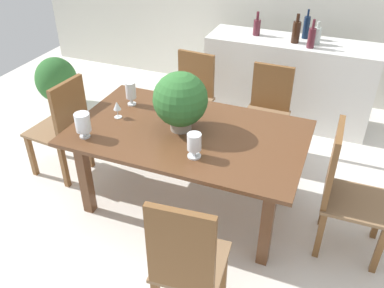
{
  "coord_description": "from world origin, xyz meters",
  "views": [
    {
      "loc": [
        1.04,
        -2.44,
        2.41
      ],
      "look_at": [
        0.04,
        0.04,
        0.65
      ],
      "focal_mm": 38.38,
      "sensor_mm": 36.0,
      "label": 1
    }
  ],
  "objects": [
    {
      "name": "flower_centerpiece",
      "position": [
        -0.07,
        0.08,
        0.99
      ],
      "size": [
        0.42,
        0.42,
        0.47
      ],
      "color": "gray",
      "rests_on": "dining_table"
    },
    {
      "name": "wine_bottle_tall",
      "position": [
        0.05,
        1.92,
        1.03
      ],
      "size": [
        0.08,
        0.08,
        0.25
      ],
      "color": "#511E28",
      "rests_on": "kitchen_counter"
    },
    {
      "name": "chair_near_right",
      "position": [
        0.42,
        -0.98,
        0.55
      ],
      "size": [
        0.45,
        0.47,
        1.03
      ],
      "rotation": [
        0.0,
        0.0,
        3.23
      ],
      "color": "brown",
      "rests_on": "ground"
    },
    {
      "name": "chair_far_right",
      "position": [
        0.41,
        1.11,
        0.51
      ],
      "size": [
        0.42,
        0.45,
        0.91
      ],
      "rotation": [
        0.0,
        0.0,
        -0.01
      ],
      "color": "brown",
      "rests_on": "ground"
    },
    {
      "name": "crystal_vase_right",
      "position": [
        0.17,
        -0.23,
        0.85
      ],
      "size": [
        0.1,
        0.1,
        0.19
      ],
      "color": "silver",
      "rests_on": "dining_table"
    },
    {
      "name": "ground_plane",
      "position": [
        0.0,
        0.0,
        0.0
      ],
      "size": [
        7.04,
        7.04,
        0.0
      ],
      "primitive_type": "plane",
      "color": "silver"
    },
    {
      "name": "crystal_vase_left",
      "position": [
        -0.7,
        -0.3,
        0.86
      ],
      "size": [
        0.12,
        0.12,
        0.2
      ],
      "color": "silver",
      "rests_on": "dining_table"
    },
    {
      "name": "potted_plant_floor",
      "position": [
        -2.18,
        1.17,
        0.33
      ],
      "size": [
        0.49,
        0.49,
        0.62
      ],
      "color": "#9E9384",
      "rests_on": "ground"
    },
    {
      "name": "wine_bottle_amber",
      "position": [
        0.48,
        1.84,
        1.06
      ],
      "size": [
        0.08,
        0.08,
        0.3
      ],
      "color": "black",
      "rests_on": "kitchen_counter"
    },
    {
      "name": "chair_head_end",
      "position": [
        -1.2,
        0.06,
        0.53
      ],
      "size": [
        0.5,
        0.46,
        0.98
      ],
      "rotation": [
        0.0,
        0.0,
        -1.66
      ],
      "color": "brown",
      "rests_on": "ground"
    },
    {
      "name": "crystal_vase_center_near",
      "position": [
        -0.62,
        0.3,
        0.87
      ],
      "size": [
        0.09,
        0.09,
        0.21
      ],
      "color": "silver",
      "rests_on": "dining_table"
    },
    {
      "name": "chair_far_left",
      "position": [
        -0.4,
        1.12,
        0.51
      ],
      "size": [
        0.47,
        0.51,
        0.92
      ],
      "rotation": [
        0.0,
        0.0,
        -0.08
      ],
      "color": "brown",
      "rests_on": "ground"
    },
    {
      "name": "wine_bottle_clear",
      "position": [
        0.69,
        1.88,
        1.03
      ],
      "size": [
        0.08,
        0.08,
        0.23
      ],
      "color": "#B2BFB7",
      "rests_on": "kitchen_counter"
    },
    {
      "name": "wine_glass",
      "position": [
        -0.62,
        0.06,
        0.84
      ],
      "size": [
        0.06,
        0.06,
        0.14
      ],
      "color": "silver",
      "rests_on": "dining_table"
    },
    {
      "name": "wine_bottle_dark",
      "position": [
        0.65,
        1.74,
        1.05
      ],
      "size": [
        0.07,
        0.07,
        0.29
      ],
      "color": "#511E28",
      "rests_on": "kitchen_counter"
    },
    {
      "name": "dining_table",
      "position": [
        0.0,
        0.07,
        0.64
      ],
      "size": [
        1.81,
        1.09,
        0.74
      ],
      "color": "brown",
      "rests_on": "ground"
    },
    {
      "name": "chair_foot_end",
      "position": [
        1.2,
        0.07,
        0.55
      ],
      "size": [
        0.48,
        0.44,
        1.01
      ],
      "rotation": [
        0.0,
        0.0,
        1.59
      ],
      "color": "brown",
      "rests_on": "ground"
    },
    {
      "name": "kitchen_counter",
      "position": [
        0.46,
        1.89,
        0.47
      ],
      "size": [
        1.81,
        0.54,
        0.94
      ],
      "primitive_type": "cube",
      "color": "silver",
      "rests_on": "ground"
    },
    {
      "name": "wine_bottle_green",
      "position": [
        0.56,
        2.02,
        1.06
      ],
      "size": [
        0.07,
        0.07,
        0.31
      ],
      "color": "#0F1E38",
      "rests_on": "kitchen_counter"
    }
  ]
}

